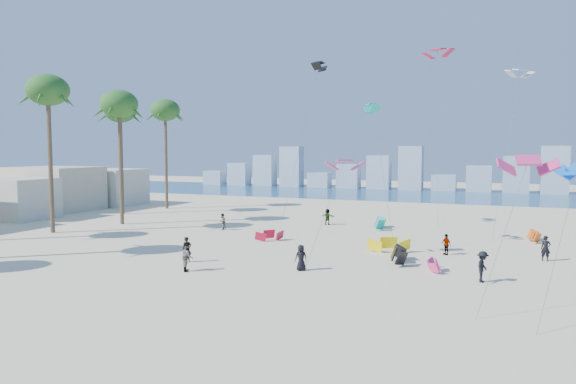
% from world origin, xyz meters
% --- Properties ---
extents(ground, '(220.00, 220.00, 0.00)m').
position_xyz_m(ground, '(0.00, 0.00, 0.00)').
color(ground, beige).
rests_on(ground, ground).
extents(ocean, '(220.00, 220.00, 0.00)m').
position_xyz_m(ocean, '(0.00, 72.00, 0.01)').
color(ocean, navy).
rests_on(ocean, ground).
extents(kitesurfer_near, '(0.75, 0.72, 1.74)m').
position_xyz_m(kitesurfer_near, '(-1.91, 9.84, 0.87)').
color(kitesurfer_near, black).
rests_on(kitesurfer_near, ground).
extents(kitesurfer_mid, '(1.04, 1.12, 1.84)m').
position_xyz_m(kitesurfer_mid, '(-0.42, 7.65, 0.92)').
color(kitesurfer_mid, gray).
rests_on(kitesurfer_mid, ground).
extents(kitesurfers_far, '(28.29, 20.99, 1.81)m').
position_xyz_m(kitesurfers_far, '(8.31, 19.34, 0.84)').
color(kitesurfers_far, black).
rests_on(kitesurfers_far, ground).
extents(grounded_kites, '(22.37, 19.45, 1.07)m').
position_xyz_m(grounded_kites, '(10.09, 21.73, 0.49)').
color(grounded_kites, red).
rests_on(grounded_kites, ground).
extents(flying_kites, '(32.62, 32.63, 18.21)m').
position_xyz_m(flying_kites, '(16.20, 23.85, 12.17)').
color(flying_kites, '#D72F78').
rests_on(flying_kites, ground).
extents(palm_row, '(9.76, 44.80, 15.08)m').
position_xyz_m(palm_row, '(-21.83, 16.16, 11.90)').
color(palm_row, brown).
rests_on(palm_row, ground).
extents(distant_skyline, '(85.00, 3.00, 8.40)m').
position_xyz_m(distant_skyline, '(-1.19, 82.00, 3.09)').
color(distant_skyline, '#9EADBF').
rests_on(distant_skyline, ground).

